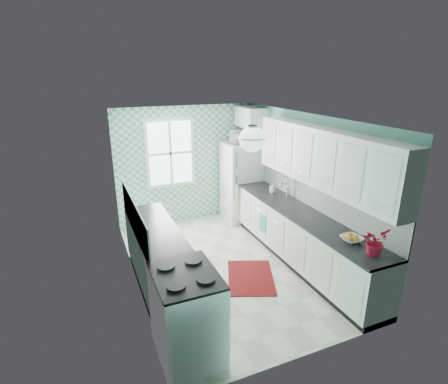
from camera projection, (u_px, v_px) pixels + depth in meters
name	position (u px, v px, depth m)	size (l,w,h in m)	color
floor	(227.00, 266.00, 5.99)	(3.00, 4.40, 0.02)	silver
ceiling	(228.00, 117.00, 5.17)	(3.00, 4.40, 0.02)	white
wall_back	(186.00, 165.00, 7.50)	(3.00, 0.02, 2.50)	#5FAB99
wall_front	(311.00, 263.00, 3.66)	(3.00, 0.02, 2.50)	#5FAB99
wall_left	(131.00, 211.00, 5.02)	(0.02, 4.40, 2.50)	#5FAB99
wall_right	(306.00, 186.00, 6.14)	(0.02, 4.40, 2.50)	#5FAB99
accent_wall	(186.00, 165.00, 7.48)	(3.00, 0.01, 2.50)	#5CAF92
window	(170.00, 153.00, 7.23)	(1.04, 0.05, 1.44)	white
backsplash_right	(319.00, 196.00, 5.80)	(0.02, 3.60, 0.51)	white
backsplash_left	(134.00, 216.00, 4.98)	(0.02, 2.15, 0.51)	white
upper_cabinets_right	(323.00, 158.00, 5.34)	(0.33, 3.20, 0.90)	white
upper_cabinet_fridge	(249.00, 117.00, 7.33)	(0.40, 0.74, 0.40)	white
ceiling_light	(252.00, 139.00, 4.53)	(0.34, 0.34, 0.35)	silver
base_cabinets_right	(301.00, 239.00, 5.94)	(0.60, 3.60, 0.90)	white
countertop_right	(302.00, 214.00, 5.78)	(0.63, 3.60, 0.04)	black
base_cabinets_left	(157.00, 258.00, 5.33)	(0.60, 2.15, 0.90)	white
countertop_left	(156.00, 230.00, 5.19)	(0.63, 2.15, 0.04)	black
fridge	(241.00, 182.00, 7.66)	(0.75, 0.74, 1.72)	white
stove	(187.00, 313.00, 3.97)	(0.70, 0.87, 1.05)	white
sink	(279.00, 198.00, 6.45)	(0.51, 0.43, 0.53)	silver
rug	(251.00, 277.00, 5.64)	(0.72, 1.02, 0.02)	maroon
dish_towel	(263.00, 223.00, 6.49)	(0.01, 0.22, 0.34)	teal
fruit_bowl	(352.00, 239.00, 4.79)	(0.29, 0.29, 0.07)	silver
potted_plant	(375.00, 242.00, 4.40)	(0.32, 0.28, 0.36)	red
soap_bottle	(273.00, 187.00, 6.71)	(0.09, 0.09, 0.20)	#92B5CA
microwave	(242.00, 137.00, 7.34)	(0.46, 0.31, 0.26)	white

